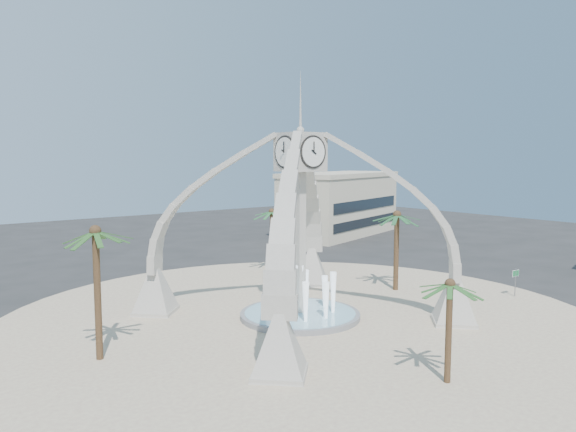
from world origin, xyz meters
TOP-DOWN VIEW (x-y plane):
  - ground at (0.00, 0.00)m, footprint 140.00×140.00m
  - plaza at (0.00, 0.00)m, footprint 40.00×40.00m
  - clock_tower at (-0.00, -0.00)m, footprint 17.94×17.94m
  - fountain at (0.00, 0.00)m, footprint 8.00×8.00m
  - building_ne at (30.00, 28.00)m, footprint 21.87×14.17m
  - palm_east at (11.09, 1.36)m, footprint 5.27×5.27m
  - palm_west at (-13.27, 0.56)m, footprint 5.17×5.17m
  - palm_north at (7.19, 12.92)m, footprint 4.39×4.39m
  - palm_south at (-1.32, -12.70)m, footprint 3.98×3.98m
  - street_sign at (16.65, -5.76)m, footprint 0.81×0.09m

SIDE VIEW (x-z plane):
  - ground at x=0.00m, z-range 0.00..0.00m
  - plaza at x=0.00m, z-range 0.00..0.06m
  - fountain at x=0.00m, z-range -1.52..2.10m
  - street_sign at x=16.65m, z-range 0.48..2.69m
  - building_ne at x=30.00m, z-range 0.01..8.61m
  - palm_south at x=-1.32m, z-range 2.04..7.47m
  - palm_north at x=7.19m, z-range 2.44..8.87m
  - palm_east at x=11.09m, z-range 2.58..9.54m
  - clock_tower at x=0.00m, z-range -1.66..14.64m
  - palm_west at x=-13.27m, z-range 2.96..10.60m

